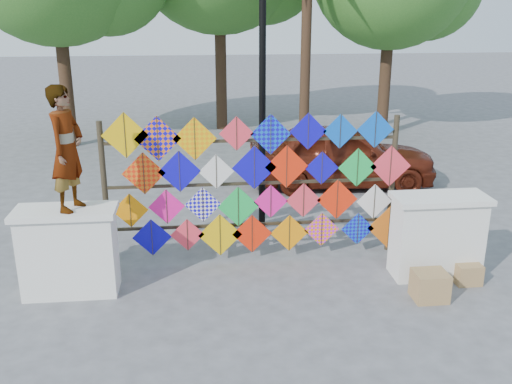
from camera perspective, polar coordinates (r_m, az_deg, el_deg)
ground at (r=8.79m, az=0.15°, el=-8.49°), size 80.00×80.00×0.00m
parapet_left at (r=8.50m, az=-18.20°, el=-5.62°), size 1.40×0.65×1.28m
parapet_right at (r=9.02m, az=17.65°, el=-4.16°), size 1.40×0.65×1.28m
kite_rack at (r=9.01m, az=0.12°, el=0.64°), size 4.95×0.24×2.44m
vendor_woman at (r=8.01m, az=-18.41°, el=4.13°), size 0.59×0.72×1.70m
sedan at (r=13.04m, az=8.45°, el=3.69°), size 4.31×1.96×1.43m
lamppost at (r=9.95m, az=0.64°, el=10.96°), size 0.28×0.28×4.46m
cardboard_box_near at (r=8.46m, az=16.98°, el=-8.95°), size 0.46×0.41×0.41m
cardboard_box_far at (r=9.12m, az=20.33°, el=-7.59°), size 0.37×0.34×0.31m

